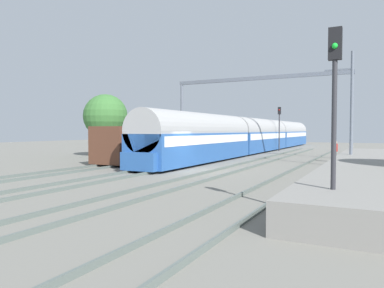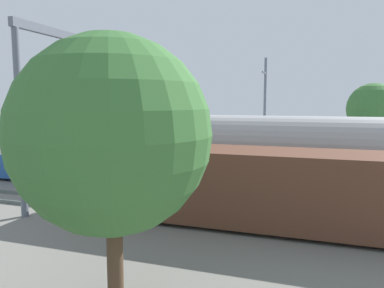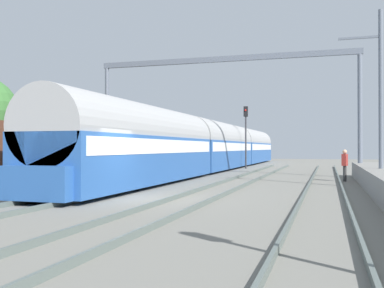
# 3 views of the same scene
# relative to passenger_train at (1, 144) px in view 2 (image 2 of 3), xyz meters

# --- Properties ---
(ground) EXTENTS (120.00, 120.00, 0.00)m
(ground) POSITION_rel_passenger_train_xyz_m (2.16, -21.73, -1.97)
(ground) COLOR slate
(track_west) EXTENTS (1.52, 60.00, 0.16)m
(track_west) POSITION_rel_passenger_train_xyz_m (-0.00, -21.73, -1.89)
(track_west) COLOR #56615C
(track_west) RESTS_ON ground
(track_east) EXTENTS (1.52, 60.00, 0.16)m
(track_east) POSITION_rel_passenger_train_xyz_m (4.32, -21.73, -1.89)
(track_east) COLOR #56615C
(track_east) RESTS_ON ground
(track_far_east) EXTENTS (1.52, 60.00, 0.16)m
(track_far_east) POSITION_rel_passenger_train_xyz_m (8.65, -21.73, -1.89)
(track_far_east) COLOR #56615C
(track_far_east) RESTS_ON ground
(platform) EXTENTS (4.40, 28.00, 0.90)m
(platform) POSITION_rel_passenger_train_xyz_m (12.46, -19.73, -1.52)
(platform) COLOR gray
(platform) RESTS_ON ground
(passenger_train) EXTENTS (2.93, 49.20, 3.82)m
(passenger_train) POSITION_rel_passenger_train_xyz_m (0.00, 0.00, 0.00)
(passenger_train) COLOR #28569E
(passenger_train) RESTS_ON ground
(freight_car) EXTENTS (2.80, 13.00, 2.70)m
(freight_car) POSITION_rel_passenger_train_xyz_m (-4.32, -16.18, -0.50)
(freight_car) COLOR #563323
(freight_car) RESTS_ON ground
(person_crossing) EXTENTS (0.35, 0.45, 1.73)m
(person_crossing) POSITION_rel_passenger_train_xyz_m (9.65, -10.93, -0.94)
(person_crossing) COLOR #313131
(person_crossing) RESTS_ON ground
(catenary_gantry) EXTENTS (17.37, 0.28, 7.86)m
(catenary_gantry) POSITION_rel_passenger_train_xyz_m (2.16, -7.69, 3.98)
(catenary_gantry) COLOR slate
(catenary_gantry) RESTS_ON ground
(catenary_pole_east_mid) EXTENTS (1.90, 0.20, 8.00)m
(catenary_pole_east_mid) POSITION_rel_passenger_train_xyz_m (11.00, -15.05, 2.18)
(catenary_pole_east_mid) COLOR slate
(catenary_pole_east_mid) RESTS_ON ground
(tree_west_background) EXTENTS (4.29, 4.29, 6.10)m
(tree_west_background) POSITION_rel_passenger_train_xyz_m (-11.02, -14.64, 1.97)
(tree_west_background) COLOR #4C3826
(tree_west_background) RESTS_ON ground
(tree_east_background) EXTENTS (4.40, 4.40, 6.26)m
(tree_east_background) POSITION_rel_passenger_train_xyz_m (17.07, -23.56, 2.07)
(tree_east_background) COLOR #4C3826
(tree_east_background) RESTS_ON ground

